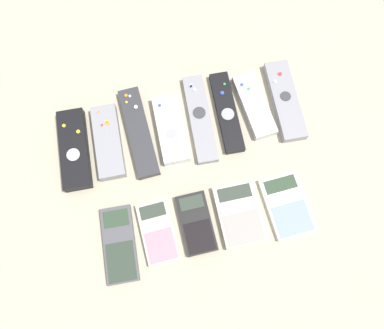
{
  "coord_description": "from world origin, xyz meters",
  "views": [
    {
      "loc": [
        -0.06,
        -0.2,
        0.8
      ],
      "look_at": [
        0.0,
        0.03,
        0.01
      ],
      "focal_mm": 35.0,
      "sensor_mm": 36.0,
      "label": 1
    }
  ],
  "objects_px": {
    "remote_0": "(74,149)",
    "calculator_4": "(287,205)",
    "remote_3": "(171,129)",
    "calculator_0": "(119,244)",
    "remote_7": "(285,100)",
    "remote_6": "(254,105)",
    "remote_1": "(108,142)",
    "calculator_3": "(239,214)",
    "remote_2": "(139,132)",
    "calculator_1": "(158,232)",
    "calculator_2": "(196,223)",
    "remote_5": "(227,112)",
    "remote_4": "(200,118)"
  },
  "relations": [
    {
      "from": "calculator_1",
      "to": "remote_5",
      "type": "bearing_deg",
      "value": 45.99
    },
    {
      "from": "calculator_0",
      "to": "remote_4",
      "type": "bearing_deg",
      "value": 49.1
    },
    {
      "from": "remote_5",
      "to": "calculator_2",
      "type": "distance_m",
      "value": 0.27
    },
    {
      "from": "remote_3",
      "to": "remote_4",
      "type": "height_order",
      "value": "remote_3"
    },
    {
      "from": "calculator_1",
      "to": "remote_3",
      "type": "bearing_deg",
      "value": 69.21
    },
    {
      "from": "remote_0",
      "to": "remote_6",
      "type": "xyz_separation_m",
      "value": [
        0.42,
        0.01,
        -0.0
      ]
    },
    {
      "from": "calculator_3",
      "to": "remote_1",
      "type": "bearing_deg",
      "value": 138.37
    },
    {
      "from": "remote_2",
      "to": "calculator_0",
      "type": "distance_m",
      "value": 0.25
    },
    {
      "from": "remote_3",
      "to": "remote_6",
      "type": "distance_m",
      "value": 0.2
    },
    {
      "from": "remote_3",
      "to": "calculator_0",
      "type": "height_order",
      "value": "remote_3"
    },
    {
      "from": "remote_1",
      "to": "remote_7",
      "type": "distance_m",
      "value": 0.42
    },
    {
      "from": "remote_5",
      "to": "remote_7",
      "type": "bearing_deg",
      "value": 1.57
    },
    {
      "from": "remote_7",
      "to": "remote_5",
      "type": "bearing_deg",
      "value": -177.93
    },
    {
      "from": "remote_6",
      "to": "calculator_0",
      "type": "height_order",
      "value": "remote_6"
    },
    {
      "from": "remote_5",
      "to": "calculator_1",
      "type": "distance_m",
      "value": 0.31
    },
    {
      "from": "remote_0",
      "to": "calculator_0",
      "type": "relative_size",
      "value": 1.16
    },
    {
      "from": "remote_6",
      "to": "remote_4",
      "type": "bearing_deg",
      "value": 176.69
    },
    {
      "from": "remote_0",
      "to": "calculator_2",
      "type": "distance_m",
      "value": 0.32
    },
    {
      "from": "remote_0",
      "to": "remote_4",
      "type": "height_order",
      "value": "remote_0"
    },
    {
      "from": "remote_7",
      "to": "calculator_3",
      "type": "xyz_separation_m",
      "value": [
        -0.18,
        -0.23,
        -0.0
      ]
    },
    {
      "from": "remote_6",
      "to": "calculator_2",
      "type": "height_order",
      "value": "remote_6"
    },
    {
      "from": "remote_5",
      "to": "remote_6",
      "type": "relative_size",
      "value": 1.22
    },
    {
      "from": "remote_5",
      "to": "remote_1",
      "type": "bearing_deg",
      "value": -174.79
    },
    {
      "from": "remote_0",
      "to": "remote_1",
      "type": "height_order",
      "value": "remote_0"
    },
    {
      "from": "remote_1",
      "to": "calculator_4",
      "type": "xyz_separation_m",
      "value": [
        0.35,
        -0.23,
        -0.01
      ]
    },
    {
      "from": "remote_4",
      "to": "remote_7",
      "type": "bearing_deg",
      "value": 2.8
    },
    {
      "from": "remote_0",
      "to": "calculator_3",
      "type": "distance_m",
      "value": 0.39
    },
    {
      "from": "remote_3",
      "to": "remote_7",
      "type": "bearing_deg",
      "value": 3.45
    },
    {
      "from": "remote_1",
      "to": "remote_2",
      "type": "xyz_separation_m",
      "value": [
        0.07,
        0.01,
        -0.0
      ]
    },
    {
      "from": "calculator_0",
      "to": "remote_0",
      "type": "bearing_deg",
      "value": 108.21
    },
    {
      "from": "remote_7",
      "to": "calculator_4",
      "type": "height_order",
      "value": "remote_7"
    },
    {
      "from": "remote_0",
      "to": "calculator_1",
      "type": "relative_size",
      "value": 1.43
    },
    {
      "from": "remote_2",
      "to": "calculator_1",
      "type": "height_order",
      "value": "remote_2"
    },
    {
      "from": "remote_6",
      "to": "remote_3",
      "type": "bearing_deg",
      "value": 179.46
    },
    {
      "from": "calculator_2",
      "to": "remote_7",
      "type": "bearing_deg",
      "value": 40.54
    },
    {
      "from": "remote_1",
      "to": "calculator_3",
      "type": "distance_m",
      "value": 0.33
    },
    {
      "from": "calculator_2",
      "to": "remote_6",
      "type": "bearing_deg",
      "value": 50.12
    },
    {
      "from": "calculator_2",
      "to": "calculator_3",
      "type": "bearing_deg",
      "value": -1.45
    },
    {
      "from": "remote_7",
      "to": "calculator_2",
      "type": "height_order",
      "value": "remote_7"
    },
    {
      "from": "remote_4",
      "to": "remote_6",
      "type": "height_order",
      "value": "remote_6"
    },
    {
      "from": "remote_1",
      "to": "remote_3",
      "type": "bearing_deg",
      "value": 1.5
    },
    {
      "from": "remote_4",
      "to": "calculator_2",
      "type": "xyz_separation_m",
      "value": [
        -0.07,
        -0.23,
        -0.0
      ]
    },
    {
      "from": "remote_2",
      "to": "remote_6",
      "type": "bearing_deg",
      "value": -1.51
    },
    {
      "from": "calculator_1",
      "to": "calculator_4",
      "type": "relative_size",
      "value": 0.96
    },
    {
      "from": "calculator_0",
      "to": "calculator_1",
      "type": "bearing_deg",
      "value": 7.65
    },
    {
      "from": "remote_3",
      "to": "remote_5",
      "type": "distance_m",
      "value": 0.14
    },
    {
      "from": "calculator_0",
      "to": "calculator_4",
      "type": "bearing_deg",
      "value": 2.98
    },
    {
      "from": "remote_6",
      "to": "remote_7",
      "type": "xyz_separation_m",
      "value": [
        0.07,
        -0.0,
        0.0
      ]
    },
    {
      "from": "remote_0",
      "to": "calculator_4",
      "type": "relative_size",
      "value": 1.37
    },
    {
      "from": "calculator_3",
      "to": "remote_5",
      "type": "bearing_deg",
      "value": 82.68
    }
  ]
}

